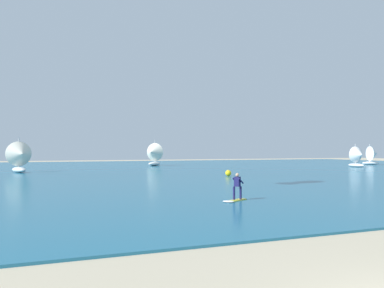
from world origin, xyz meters
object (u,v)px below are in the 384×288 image
at_px(kitesurfer, 236,191).
at_px(sailboat_mid_left, 373,155).
at_px(sailboat_near_shore, 20,157).
at_px(marker_buoy, 228,173).
at_px(sailboat_heeled_over, 358,156).
at_px(sailboat_trailing, 153,154).

distance_m(kitesurfer, sailboat_mid_left, 63.82).
xyz_separation_m(sailboat_near_shore, marker_buoy, (24.07, -15.16, -1.85)).
distance_m(sailboat_near_shore, sailboat_heeled_over, 55.76).
xyz_separation_m(sailboat_near_shore, sailboat_mid_left, (66.93, 3.82, -0.20)).
bearing_deg(marker_buoy, kitesurfer, -114.47).
height_order(sailboat_heeled_over, sailboat_mid_left, sailboat_mid_left).
height_order(sailboat_mid_left, marker_buoy, sailboat_mid_left).
distance_m(sailboat_trailing, marker_buoy, 29.70).
bearing_deg(kitesurfer, marker_buoy, 65.53).
bearing_deg(sailboat_trailing, sailboat_mid_left, -13.25).
height_order(sailboat_trailing, sailboat_mid_left, sailboat_trailing).
height_order(kitesurfer, marker_buoy, kitesurfer).
bearing_deg(sailboat_near_shore, kitesurfer, -65.43).
distance_m(kitesurfer, sailboat_trailing, 48.82).
distance_m(sailboat_trailing, sailboat_mid_left, 46.15).
bearing_deg(marker_buoy, sailboat_near_shore, 147.80).
height_order(kitesurfer, sailboat_trailing, sailboat_trailing).
relative_size(sailboat_near_shore, sailboat_heeled_over, 1.14).
bearing_deg(sailboat_trailing, sailboat_heeled_over, -28.00).
relative_size(kitesurfer, marker_buoy, 2.80).
distance_m(kitesurfer, sailboat_near_shore, 37.37).
bearing_deg(marker_buoy, sailboat_heeled_over, 20.29).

